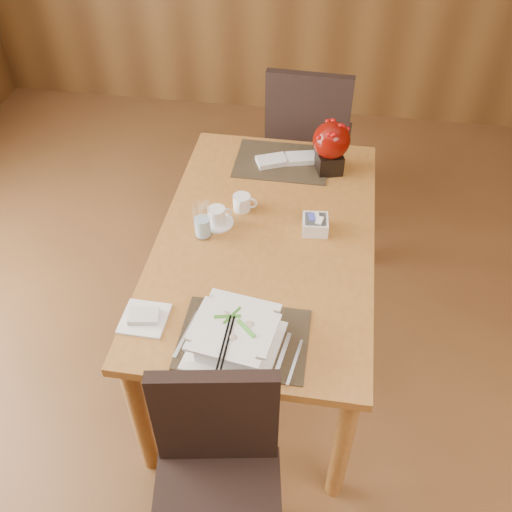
% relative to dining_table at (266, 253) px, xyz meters
% --- Properties ---
extents(ground, '(6.00, 6.00, 0.00)m').
position_rel_dining_table_xyz_m(ground, '(0.00, -0.60, -0.65)').
color(ground, brown).
rests_on(ground, ground).
extents(dining_table, '(0.90, 1.50, 0.75)m').
position_rel_dining_table_xyz_m(dining_table, '(0.00, 0.00, 0.00)').
color(dining_table, '#A2682D').
rests_on(dining_table, ground).
extents(placemat_near, '(0.45, 0.33, 0.01)m').
position_rel_dining_table_xyz_m(placemat_near, '(0.00, -0.55, 0.10)').
color(placemat_near, black).
rests_on(placemat_near, dining_table).
extents(placemat_far, '(0.45, 0.33, 0.01)m').
position_rel_dining_table_xyz_m(placemat_far, '(0.00, 0.55, 0.10)').
color(placemat_far, black).
rests_on(placemat_far, dining_table).
extents(soup_setting, '(0.34, 0.34, 0.12)m').
position_rel_dining_table_xyz_m(soup_setting, '(-0.02, -0.59, 0.16)').
color(soup_setting, white).
rests_on(soup_setting, dining_table).
extents(coffee_cup, '(0.14, 0.14, 0.08)m').
position_rel_dining_table_xyz_m(coffee_cup, '(-0.22, 0.05, 0.13)').
color(coffee_cup, white).
rests_on(coffee_cup, dining_table).
extents(water_glass, '(0.09, 0.09, 0.17)m').
position_rel_dining_table_xyz_m(water_glass, '(-0.26, -0.04, 0.18)').
color(water_glass, white).
rests_on(water_glass, dining_table).
extents(creamer_jug, '(0.10, 0.10, 0.07)m').
position_rel_dining_table_xyz_m(creamer_jug, '(-0.13, 0.16, 0.13)').
color(creamer_jug, white).
rests_on(creamer_jug, dining_table).
extents(sugar_caddy, '(0.12, 0.12, 0.06)m').
position_rel_dining_table_xyz_m(sugar_caddy, '(0.20, 0.07, 0.13)').
color(sugar_caddy, white).
rests_on(sugar_caddy, dining_table).
extents(berry_decor, '(0.17, 0.17, 0.26)m').
position_rel_dining_table_xyz_m(berry_decor, '(0.23, 0.51, 0.24)').
color(berry_decor, black).
rests_on(berry_decor, dining_table).
extents(napkins_far, '(0.30, 0.19, 0.03)m').
position_rel_dining_table_xyz_m(napkins_far, '(0.03, 0.55, 0.12)').
color(napkins_far, silver).
rests_on(napkins_far, dining_table).
extents(bread_plate, '(0.16, 0.16, 0.01)m').
position_rel_dining_table_xyz_m(bread_plate, '(-0.37, -0.52, 0.10)').
color(bread_plate, white).
rests_on(bread_plate, dining_table).
extents(near_chair, '(0.49, 0.50, 0.92)m').
position_rel_dining_table_xyz_m(near_chair, '(-0.03, -0.94, -0.13)').
color(near_chair, black).
rests_on(near_chair, ground).
extents(far_chair, '(0.49, 0.50, 1.02)m').
position_rel_dining_table_xyz_m(far_chair, '(0.09, 1.08, -0.08)').
color(far_chair, black).
rests_on(far_chair, ground).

